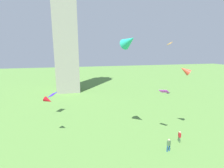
{
  "coord_description": "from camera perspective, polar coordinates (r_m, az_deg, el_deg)",
  "views": [
    {
      "loc": [
        -7.75,
        -4.41,
        12.43
      ],
      "look_at": [
        -1.94,
        19.1,
        7.34
      ],
      "focal_mm": 26.08,
      "sensor_mm": 36.0,
      "label": 1
    }
  ],
  "objects": [
    {
      "name": "kite_flying_1",
      "position": [
        33.7,
        -20.16,
        -3.54
      ],
      "size": [
        1.7,
        1.96,
        0.83
      ],
      "rotation": [
        0.0,
        0.0,
        1.02
      ],
      "color": "#4422EA"
    },
    {
      "name": "person_1",
      "position": [
        25.06,
        22.59,
        -16.49
      ],
      "size": [
        0.32,
        0.49,
        1.6
      ],
      "rotation": [
        0.0,
        0.0,
        1.36
      ],
      "color": "#51754C",
      "rests_on": "ground_plane"
    },
    {
      "name": "kite_flying_4",
      "position": [
        24.48,
        17.8,
        -2.45
      ],
      "size": [
        1.32,
        1.38,
        0.69
      ],
      "rotation": [
        0.0,
        0.0,
        5.28
      ],
      "color": "#C936E9"
    },
    {
      "name": "kite_flying_5",
      "position": [
        26.02,
        24.21,
        4.41
      ],
      "size": [
        1.91,
        1.64,
        1.53
      ],
      "rotation": [
        0.0,
        0.0,
        4.21
      ],
      "color": "#EC4B32"
    },
    {
      "name": "kite_flying_2",
      "position": [
        42.13,
        19.62,
        13.25
      ],
      "size": [
        1.4,
        1.36,
        0.83
      ],
      "rotation": [
        0.0,
        0.0,
        3.59
      ],
      "color": "gold"
    },
    {
      "name": "person_2",
      "position": [
        22.62,
        19.25,
        -19.34
      ],
      "size": [
        0.51,
        0.35,
        1.69
      ],
      "rotation": [
        0.0,
        0.0,
        3.38
      ],
      "color": "#235693",
      "rests_on": "ground_plane"
    },
    {
      "name": "kite_flying_0",
      "position": [
        24.79,
        -21.5,
        -5.33
      ],
      "size": [
        1.49,
        1.24,
        1.1
      ],
      "rotation": [
        0.0,
        0.0,
        1.13
      ],
      "color": "red"
    },
    {
      "name": "kite_flying_3",
      "position": [
        21.85,
        5.97,
        14.7
      ],
      "size": [
        2.21,
        2.84,
        2.16
      ],
      "rotation": [
        0.0,
        0.0,
        0.32
      ],
      "color": "#26B7A2"
    }
  ]
}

